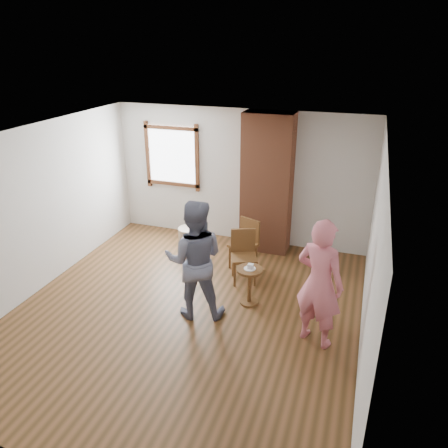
{
  "coord_description": "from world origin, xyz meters",
  "views": [
    {
      "loc": [
        2.29,
        -5.01,
        3.78
      ],
      "look_at": [
        0.34,
        0.8,
        1.15
      ],
      "focal_mm": 35.0,
      "sensor_mm": 36.0,
      "label": 1
    }
  ],
  "objects_px": {
    "stoneware_crock": "(189,240)",
    "dining_chair_right": "(244,253)",
    "dining_chair_left": "(246,241)",
    "person_pink": "(319,283)",
    "side_table": "(249,280)",
    "man": "(195,260)"
  },
  "relations": [
    {
      "from": "stoneware_crock",
      "to": "dining_chair_right",
      "type": "distance_m",
      "value": 1.42
    },
    {
      "from": "stoneware_crock",
      "to": "dining_chair_left",
      "type": "xyz_separation_m",
      "value": [
        1.16,
        -0.18,
        0.24
      ]
    },
    {
      "from": "person_pink",
      "to": "side_table",
      "type": "bearing_deg",
      "value": -7.6
    },
    {
      "from": "side_table",
      "to": "man",
      "type": "distance_m",
      "value": 0.97
    },
    {
      "from": "man",
      "to": "stoneware_crock",
      "type": "bearing_deg",
      "value": -80.12
    },
    {
      "from": "dining_chair_left",
      "to": "dining_chair_right",
      "type": "relative_size",
      "value": 1.0
    },
    {
      "from": "side_table",
      "to": "person_pink",
      "type": "bearing_deg",
      "value": -28.66
    },
    {
      "from": "stoneware_crock",
      "to": "man",
      "type": "distance_m",
      "value": 2.11
    },
    {
      "from": "stoneware_crock",
      "to": "dining_chair_right",
      "type": "height_order",
      "value": "dining_chair_right"
    },
    {
      "from": "dining_chair_right",
      "to": "side_table",
      "type": "distance_m",
      "value": 0.75
    },
    {
      "from": "dining_chair_left",
      "to": "man",
      "type": "distance_m",
      "value": 1.7
    },
    {
      "from": "dining_chair_right",
      "to": "person_pink",
      "type": "xyz_separation_m",
      "value": [
        1.37,
        -1.27,
        0.4
      ]
    },
    {
      "from": "dining_chair_left",
      "to": "dining_chair_right",
      "type": "bearing_deg",
      "value": -56.7
    },
    {
      "from": "dining_chair_right",
      "to": "dining_chair_left",
      "type": "bearing_deg",
      "value": 79.23
    },
    {
      "from": "dining_chair_right",
      "to": "person_pink",
      "type": "bearing_deg",
      "value": -64.8
    },
    {
      "from": "stoneware_crock",
      "to": "man",
      "type": "bearing_deg",
      "value": -64.23
    },
    {
      "from": "stoneware_crock",
      "to": "person_pink",
      "type": "xyz_separation_m",
      "value": [
        2.62,
        -1.89,
        0.64
      ]
    },
    {
      "from": "dining_chair_left",
      "to": "side_table",
      "type": "bearing_deg",
      "value": -49.2
    },
    {
      "from": "dining_chair_left",
      "to": "side_table",
      "type": "distance_m",
      "value": 1.19
    },
    {
      "from": "dining_chair_left",
      "to": "side_table",
      "type": "relative_size",
      "value": 1.47
    },
    {
      "from": "dining_chair_left",
      "to": "person_pink",
      "type": "relative_size",
      "value": 0.5
    },
    {
      "from": "person_pink",
      "to": "dining_chair_left",
      "type": "bearing_deg",
      "value": -28.51
    }
  ]
}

